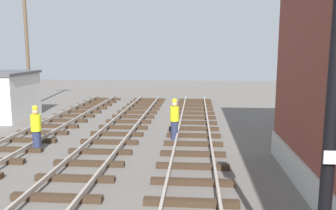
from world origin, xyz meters
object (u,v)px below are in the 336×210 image
at_px(utility_pole_far, 27,47).
at_px(track_worker_distant, 36,129).
at_px(control_hut, 4,95).
at_px(track_worker_foreground, 174,119).
at_px(signal_mast, 335,80).

relative_size(utility_pole_far, track_worker_distant, 4.28).
xyz_separation_m(control_hut, utility_pole_far, (-0.70, 4.59, 2.81)).
bearing_deg(track_worker_foreground, utility_pole_far, 142.08).
relative_size(control_hut, track_worker_foreground, 2.03).
relative_size(signal_mast, utility_pole_far, 0.73).
height_order(utility_pole_far, track_worker_foreground, utility_pole_far).
bearing_deg(utility_pole_far, track_worker_foreground, -37.92).
height_order(utility_pole_far, track_worker_distant, utility_pole_far).
height_order(track_worker_foreground, track_worker_distant, same).
distance_m(utility_pole_far, track_worker_foreground, 14.22).
distance_m(track_worker_foreground, track_worker_distant, 5.81).
relative_size(track_worker_foreground, track_worker_distant, 1.00).
relative_size(signal_mast, control_hut, 1.53).
xyz_separation_m(signal_mast, track_worker_distant, (-8.12, 8.08, -2.70)).
xyz_separation_m(control_hut, track_worker_foreground, (10.22, -3.92, -0.46)).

